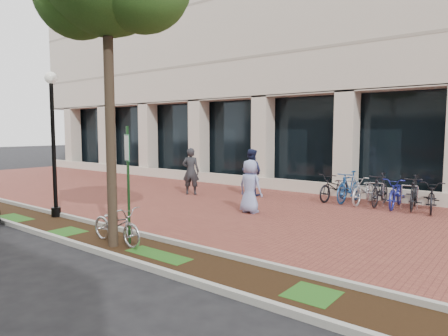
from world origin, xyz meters
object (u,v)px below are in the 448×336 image
Objects in this scene: locked_bicycle at (117,225)px; pedestrian_left at (191,171)px; lamppost at (53,136)px; pedestrian_right at (250,186)px; parking_sign at (128,171)px; pedestrian_mid at (251,172)px; bike_rack_cluster at (380,191)px.

pedestrian_left is (-3.55, 6.38, 0.51)m from locked_bicycle.
lamppost reaches higher than pedestrian_right.
locked_bicycle is at bearing -119.42° from parking_sign.
pedestrian_left is (-3.78, 6.20, -0.75)m from parking_sign.
parking_sign is 7.80m from pedestrian_mid.
pedestrian_left is at bearing -17.77° from pedestrian_right.
parking_sign is 4.75m from pedestrian_right.
pedestrian_mid is at bearing 124.66° from parking_sign.
bike_rack_cluster is at bearing 170.80° from pedestrian_left.
pedestrian_left is at bearing 86.52° from lamppost.
lamppost reaches higher than pedestrian_left.
pedestrian_left is 0.45× the size of bike_rack_cluster.
locked_bicycle is at bearing -9.89° from lamppost.
parking_sign is at bearing -6.96° from lamppost.
bike_rack_cluster is (6.91, 2.25, -0.42)m from pedestrian_left.
pedestrian_mid is at bearing -53.16° from pedestrian_right.
locked_bicycle is at bearing -109.70° from bike_rack_cluster.
pedestrian_mid is at bearing -168.23° from bike_rack_cluster.
pedestrian_mid is at bearing 12.45° from locked_bicycle.
pedestrian_left is (0.35, 5.70, -1.51)m from lamppost.
pedestrian_left is at bearing 143.27° from parking_sign.
lamppost reaches higher than bike_rack_cluster.
parking_sign is at bearing 90.57° from pedestrian_right.
pedestrian_mid is (2.06, 1.37, -0.02)m from pedestrian_left.
lamppost reaches higher than pedestrian_mid.
locked_bicycle is 7.91m from pedestrian_mid.
pedestrian_mid is at bearing 71.17° from lamppost.
locked_bicycle is 7.32m from pedestrian_left.
pedestrian_left reaches higher than pedestrian_mid.
pedestrian_mid reaches higher than locked_bicycle.
pedestrian_right is (0.44, 4.84, 0.41)m from locked_bicycle.
locked_bicycle is 0.91× the size of pedestrian_mid.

